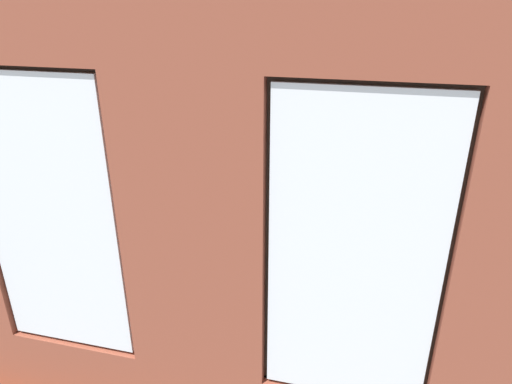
{
  "coord_description": "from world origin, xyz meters",
  "views": [
    {
      "loc": [
        -0.99,
        4.85,
        3.0
      ],
      "look_at": [
        0.13,
        0.4,
        1.0
      ],
      "focal_mm": 32.0,
      "sensor_mm": 36.0,
      "label": 1
    }
  ],
  "objects_px": {
    "couch_by_window": "(143,317)",
    "potted_plant_near_tv": "(70,211)",
    "coffee_table": "(242,221)",
    "potted_plant_mid_room_small": "(340,211)",
    "cup_ceramic": "(273,213)",
    "table_plant_small": "(231,205)",
    "couch_left": "(487,263)",
    "potted_plant_corner_near_left": "(470,182)",
    "potted_plant_between_couches": "(305,311)",
    "papasan_chair": "(301,169)",
    "potted_plant_by_left_couch": "(434,202)",
    "potted_plant_foreground_right": "(157,151)",
    "tv_flatscreen": "(77,158)",
    "media_console": "(85,206)",
    "remote_gray": "(242,216)"
  },
  "relations": [
    {
      "from": "couch_by_window",
      "to": "tv_flatscreen",
      "type": "bearing_deg",
      "value": -46.54
    },
    {
      "from": "potted_plant_between_couches",
      "to": "cup_ceramic",
      "type": "bearing_deg",
      "value": -71.21
    },
    {
      "from": "media_console",
      "to": "potted_plant_between_couches",
      "type": "height_order",
      "value": "potted_plant_between_couches"
    },
    {
      "from": "coffee_table",
      "to": "potted_plant_near_tv",
      "type": "distance_m",
      "value": 2.03
    },
    {
      "from": "couch_by_window",
      "to": "potted_plant_between_couches",
      "type": "relative_size",
      "value": 1.35
    },
    {
      "from": "coffee_table",
      "to": "couch_by_window",
      "type": "bearing_deg",
      "value": 79.5
    },
    {
      "from": "coffee_table",
      "to": "tv_flatscreen",
      "type": "distance_m",
      "value": 2.37
    },
    {
      "from": "media_console",
      "to": "papasan_chair",
      "type": "height_order",
      "value": "papasan_chair"
    },
    {
      "from": "potted_plant_foreground_right",
      "to": "couch_by_window",
      "type": "bearing_deg",
      "value": 113.27
    },
    {
      "from": "couch_by_window",
      "to": "papasan_chair",
      "type": "distance_m",
      "value": 3.84
    },
    {
      "from": "cup_ceramic",
      "to": "table_plant_small",
      "type": "bearing_deg",
      "value": 3.66
    },
    {
      "from": "potted_plant_corner_near_left",
      "to": "potted_plant_near_tv",
      "type": "bearing_deg",
      "value": 30.82
    },
    {
      "from": "remote_gray",
      "to": "potted_plant_corner_near_left",
      "type": "height_order",
      "value": "potted_plant_corner_near_left"
    },
    {
      "from": "couch_by_window",
      "to": "potted_plant_near_tv",
      "type": "height_order",
      "value": "potted_plant_near_tv"
    },
    {
      "from": "table_plant_small",
      "to": "potted_plant_mid_room_small",
      "type": "distance_m",
      "value": 1.4
    },
    {
      "from": "couch_by_window",
      "to": "potted_plant_foreground_right",
      "type": "xyz_separation_m",
      "value": [
        1.62,
        -3.77,
        0.22
      ]
    },
    {
      "from": "coffee_table",
      "to": "potted_plant_by_left_couch",
      "type": "height_order",
      "value": "potted_plant_by_left_couch"
    },
    {
      "from": "cup_ceramic",
      "to": "papasan_chair",
      "type": "relative_size",
      "value": 0.08
    },
    {
      "from": "couch_left",
      "to": "potted_plant_corner_near_left",
      "type": "bearing_deg",
      "value": -179.31
    },
    {
      "from": "couch_by_window",
      "to": "potted_plant_corner_near_left",
      "type": "distance_m",
      "value": 5.07
    },
    {
      "from": "cup_ceramic",
      "to": "papasan_chair",
      "type": "bearing_deg",
      "value": -93.13
    },
    {
      "from": "table_plant_small",
      "to": "coffee_table",
      "type": "bearing_deg",
      "value": 152.91
    },
    {
      "from": "media_console",
      "to": "tv_flatscreen",
      "type": "height_order",
      "value": "tv_flatscreen"
    },
    {
      "from": "papasan_chair",
      "to": "potted_plant_near_tv",
      "type": "bearing_deg",
      "value": 51.09
    },
    {
      "from": "couch_by_window",
      "to": "potted_plant_mid_room_small",
      "type": "bearing_deg",
      "value": -123.28
    },
    {
      "from": "couch_left",
      "to": "cup_ceramic",
      "type": "relative_size",
      "value": 21.79
    },
    {
      "from": "potted_plant_mid_room_small",
      "to": "papasan_chair",
      "type": "bearing_deg",
      "value": -61.94
    },
    {
      "from": "coffee_table",
      "to": "tv_flatscreen",
      "type": "height_order",
      "value": "tv_flatscreen"
    },
    {
      "from": "remote_gray",
      "to": "media_console",
      "type": "relative_size",
      "value": 0.15
    },
    {
      "from": "table_plant_small",
      "to": "papasan_chair",
      "type": "xyz_separation_m",
      "value": [
        -0.64,
        -1.67,
        -0.07
      ]
    },
    {
      "from": "potted_plant_mid_room_small",
      "to": "potted_plant_by_left_couch",
      "type": "xyz_separation_m",
      "value": [
        -1.22,
        -0.78,
        -0.07
      ]
    },
    {
      "from": "coffee_table",
      "to": "potted_plant_foreground_right",
      "type": "distance_m",
      "value": 2.68
    },
    {
      "from": "potted_plant_near_tv",
      "to": "potted_plant_foreground_right",
      "type": "xyz_separation_m",
      "value": [
        0.25,
        -2.76,
        -0.2
      ]
    },
    {
      "from": "cup_ceramic",
      "to": "potted_plant_mid_room_small",
      "type": "distance_m",
      "value": 0.86
    },
    {
      "from": "table_plant_small",
      "to": "potted_plant_corner_near_left",
      "type": "relative_size",
      "value": 0.26
    },
    {
      "from": "couch_left",
      "to": "potted_plant_by_left_couch",
      "type": "height_order",
      "value": "couch_left"
    },
    {
      "from": "potted_plant_by_left_couch",
      "to": "coffee_table",
      "type": "bearing_deg",
      "value": 26.04
    },
    {
      "from": "potted_plant_foreground_right",
      "to": "potted_plant_between_couches",
      "type": "xyz_separation_m",
      "value": [
        -3.07,
        3.73,
        0.09
      ]
    },
    {
      "from": "papasan_chair",
      "to": "media_console",
      "type": "bearing_deg",
      "value": 31.94
    },
    {
      "from": "potted_plant_between_couches",
      "to": "table_plant_small",
      "type": "bearing_deg",
      "value": -58.27
    },
    {
      "from": "table_plant_small",
      "to": "media_console",
      "type": "height_order",
      "value": "table_plant_small"
    },
    {
      "from": "media_console",
      "to": "potted_plant_mid_room_small",
      "type": "distance_m",
      "value": 3.51
    },
    {
      "from": "table_plant_small",
      "to": "potted_plant_between_couches",
      "type": "relative_size",
      "value": 0.13
    },
    {
      "from": "coffee_table",
      "to": "potted_plant_mid_room_small",
      "type": "distance_m",
      "value": 1.26
    },
    {
      "from": "media_console",
      "to": "potted_plant_corner_near_left",
      "type": "bearing_deg",
      "value": -161.17
    },
    {
      "from": "coffee_table",
      "to": "potted_plant_foreground_right",
      "type": "xyz_separation_m",
      "value": [
        1.99,
        -1.78,
        0.19
      ]
    },
    {
      "from": "potted_plant_corner_near_left",
      "to": "couch_by_window",
      "type": "bearing_deg",
      "value": 48.84
    },
    {
      "from": "couch_by_window",
      "to": "media_console",
      "type": "bearing_deg",
      "value": -46.5
    },
    {
      "from": "potted_plant_foreground_right",
      "to": "remote_gray",
      "type": "bearing_deg",
      "value": 138.08
    },
    {
      "from": "potted_plant_between_couches",
      "to": "potted_plant_by_left_couch",
      "type": "xyz_separation_m",
      "value": [
        -1.34,
        -3.12,
        -0.27
      ]
    }
  ]
}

